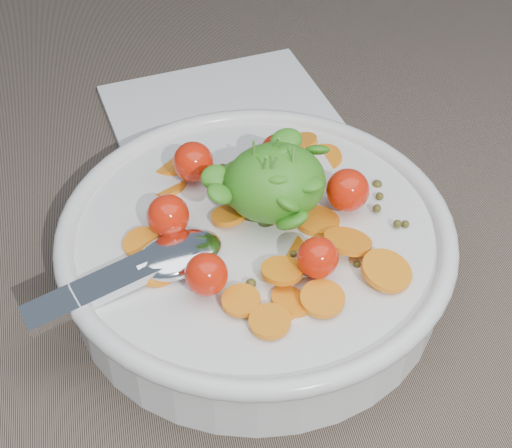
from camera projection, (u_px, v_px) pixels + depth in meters
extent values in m
plane|color=#715F51|center=(305.00, 304.00, 0.50)|extent=(6.00, 6.00, 0.00)
cylinder|color=silver|center=(256.00, 256.00, 0.50)|extent=(0.24, 0.24, 0.05)
torus|color=silver|center=(256.00, 230.00, 0.49)|extent=(0.25, 0.25, 0.01)
cylinder|color=silver|center=(256.00, 277.00, 0.52)|extent=(0.12, 0.12, 0.01)
cylinder|color=brown|center=(256.00, 256.00, 0.50)|extent=(0.21, 0.21, 0.03)
cylinder|color=orange|center=(321.00, 161.00, 0.54)|extent=(0.04, 0.04, 0.02)
cylinder|color=orange|center=(291.00, 207.00, 0.50)|extent=(0.04, 0.04, 0.02)
cylinder|color=orange|center=(278.00, 311.00, 0.44)|extent=(0.03, 0.03, 0.01)
cylinder|color=orange|center=(241.00, 178.00, 0.53)|extent=(0.03, 0.03, 0.01)
cylinder|color=orange|center=(268.00, 173.00, 0.52)|extent=(0.04, 0.04, 0.01)
cylinder|color=orange|center=(167.00, 187.00, 0.52)|extent=(0.03, 0.03, 0.01)
cylinder|color=orange|center=(141.00, 243.00, 0.47)|extent=(0.03, 0.03, 0.01)
cylinder|color=orange|center=(285.00, 248.00, 0.48)|extent=(0.03, 0.03, 0.01)
cylinder|color=orange|center=(270.00, 321.00, 0.43)|extent=(0.03, 0.03, 0.00)
cylinder|color=orange|center=(155.00, 268.00, 0.46)|extent=(0.04, 0.04, 0.01)
cylinder|color=orange|center=(300.00, 143.00, 0.54)|extent=(0.03, 0.03, 0.01)
cylinder|color=orange|center=(283.00, 206.00, 0.50)|extent=(0.03, 0.03, 0.01)
cylinder|color=orange|center=(229.00, 215.00, 0.49)|extent=(0.03, 0.03, 0.01)
cylinder|color=orange|center=(278.00, 158.00, 0.53)|extent=(0.03, 0.03, 0.01)
cylinder|color=orange|center=(387.00, 271.00, 0.45)|extent=(0.04, 0.04, 0.01)
cylinder|color=orange|center=(241.00, 300.00, 0.44)|extent=(0.03, 0.03, 0.00)
cylinder|color=orange|center=(322.00, 299.00, 0.44)|extent=(0.03, 0.03, 0.01)
cylinder|color=orange|center=(348.00, 241.00, 0.47)|extent=(0.03, 0.03, 0.02)
cylinder|color=orange|center=(173.00, 163.00, 0.54)|extent=(0.04, 0.04, 0.01)
cylinder|color=orange|center=(283.00, 188.00, 0.50)|extent=(0.04, 0.03, 0.01)
cylinder|color=orange|center=(289.00, 192.00, 0.51)|extent=(0.03, 0.03, 0.01)
cylinder|color=orange|center=(293.00, 300.00, 0.44)|extent=(0.04, 0.04, 0.01)
cylinder|color=orange|center=(282.00, 271.00, 0.45)|extent=(0.03, 0.03, 0.01)
cylinder|color=orange|center=(317.00, 221.00, 0.49)|extent=(0.04, 0.04, 0.01)
sphere|color=#484418|center=(386.00, 283.00, 0.45)|extent=(0.01, 0.01, 0.01)
sphere|color=#484418|center=(144.00, 240.00, 0.48)|extent=(0.01, 0.01, 0.01)
sphere|color=#484418|center=(380.00, 196.00, 0.51)|extent=(0.01, 0.01, 0.01)
sphere|color=#484418|center=(293.00, 254.00, 0.46)|extent=(0.00, 0.00, 0.00)
sphere|color=#484418|center=(289.00, 153.00, 0.54)|extent=(0.01, 0.01, 0.01)
sphere|color=#484418|center=(251.00, 284.00, 0.45)|extent=(0.01, 0.01, 0.01)
sphere|color=#484418|center=(397.00, 224.00, 0.49)|extent=(0.01, 0.01, 0.01)
sphere|color=#484418|center=(306.00, 271.00, 0.46)|extent=(0.01, 0.01, 0.01)
sphere|color=#484418|center=(377.00, 185.00, 0.52)|extent=(0.01, 0.01, 0.01)
sphere|color=#484418|center=(377.00, 208.00, 0.49)|extent=(0.01, 0.01, 0.01)
sphere|color=#484418|center=(223.00, 168.00, 0.53)|extent=(0.01, 0.01, 0.01)
sphere|color=#484418|center=(250.00, 193.00, 0.50)|extent=(0.01, 0.01, 0.01)
sphere|color=#484418|center=(357.00, 265.00, 0.46)|extent=(0.01, 0.01, 0.01)
sphere|color=#484418|center=(405.00, 224.00, 0.49)|extent=(0.00, 0.00, 0.00)
sphere|color=#484418|center=(196.00, 283.00, 0.46)|extent=(0.01, 0.01, 0.01)
sphere|color=red|center=(348.00, 190.00, 0.49)|extent=(0.03, 0.03, 0.03)
sphere|color=red|center=(279.00, 153.00, 0.52)|extent=(0.03, 0.03, 0.03)
sphere|color=red|center=(193.00, 162.00, 0.51)|extent=(0.03, 0.03, 0.03)
sphere|color=red|center=(168.00, 216.00, 0.47)|extent=(0.03, 0.03, 0.03)
sphere|color=red|center=(206.00, 274.00, 0.44)|extent=(0.02, 0.02, 0.02)
sphere|color=red|center=(318.00, 258.00, 0.45)|extent=(0.02, 0.02, 0.02)
ellipsoid|color=green|center=(275.00, 183.00, 0.47)|extent=(0.06, 0.05, 0.05)
ellipsoid|color=green|center=(245.00, 184.00, 0.48)|extent=(0.04, 0.04, 0.03)
ellipsoid|color=green|center=(281.00, 178.00, 0.47)|extent=(0.03, 0.03, 0.01)
ellipsoid|color=green|center=(283.00, 170.00, 0.47)|extent=(0.03, 0.03, 0.02)
ellipsoid|color=green|center=(267.00, 172.00, 0.47)|extent=(0.03, 0.02, 0.02)
ellipsoid|color=green|center=(277.00, 167.00, 0.47)|extent=(0.02, 0.02, 0.02)
ellipsoid|color=green|center=(253.00, 170.00, 0.49)|extent=(0.03, 0.03, 0.01)
ellipsoid|color=green|center=(271.00, 154.00, 0.47)|extent=(0.02, 0.02, 0.02)
ellipsoid|color=green|center=(272.00, 176.00, 0.47)|extent=(0.03, 0.03, 0.02)
ellipsoid|color=green|center=(280.00, 152.00, 0.47)|extent=(0.03, 0.03, 0.02)
ellipsoid|color=green|center=(295.00, 176.00, 0.47)|extent=(0.02, 0.02, 0.02)
ellipsoid|color=green|center=(307.00, 183.00, 0.46)|extent=(0.03, 0.03, 0.01)
ellipsoid|color=green|center=(280.00, 179.00, 0.46)|extent=(0.03, 0.03, 0.02)
ellipsoid|color=green|center=(267.00, 174.00, 0.47)|extent=(0.02, 0.02, 0.01)
ellipsoid|color=green|center=(292.00, 220.00, 0.46)|extent=(0.03, 0.02, 0.02)
ellipsoid|color=green|center=(292.00, 168.00, 0.49)|extent=(0.02, 0.02, 0.01)
ellipsoid|color=green|center=(286.00, 201.00, 0.46)|extent=(0.02, 0.03, 0.02)
ellipsoid|color=green|center=(215.00, 177.00, 0.47)|extent=(0.02, 0.02, 0.02)
ellipsoid|color=green|center=(220.00, 194.00, 0.46)|extent=(0.02, 0.02, 0.02)
ellipsoid|color=green|center=(286.00, 141.00, 0.49)|extent=(0.02, 0.02, 0.02)
ellipsoid|color=green|center=(317.00, 150.00, 0.49)|extent=(0.02, 0.02, 0.02)
cylinder|color=#4C8C33|center=(268.00, 157.00, 0.47)|extent=(0.01, 0.01, 0.04)
cylinder|color=#4C8C33|center=(261.00, 178.00, 0.46)|extent=(0.01, 0.01, 0.04)
cylinder|color=#4C8C33|center=(292.00, 179.00, 0.46)|extent=(0.01, 0.01, 0.04)
cylinder|color=#4C8C33|center=(253.00, 166.00, 0.47)|extent=(0.00, 0.00, 0.04)
cylinder|color=#4C8C33|center=(265.00, 181.00, 0.46)|extent=(0.02, 0.00, 0.04)
ellipsoid|color=silver|center=(179.00, 255.00, 0.46)|extent=(0.06, 0.05, 0.02)
cube|color=silver|center=(111.00, 282.00, 0.45)|extent=(0.11, 0.05, 0.02)
cylinder|color=silver|center=(152.00, 264.00, 0.46)|extent=(0.02, 0.01, 0.01)
cube|color=white|center=(224.00, 119.00, 0.64)|extent=(0.20, 0.18, 0.01)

